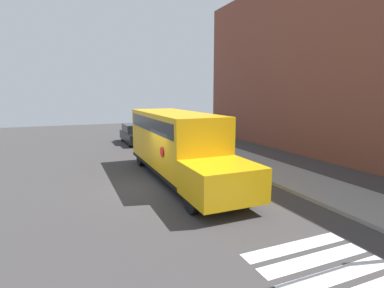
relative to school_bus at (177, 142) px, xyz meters
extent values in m
plane|color=#3A3838|center=(1.07, -1.42, -1.81)|extent=(60.00, 60.00, 0.00)
cube|color=gray|center=(1.07, 5.08, -1.73)|extent=(44.00, 3.00, 0.15)
cube|color=brown|center=(1.07, 11.58, 4.35)|extent=(32.00, 4.00, 12.31)
cube|color=white|center=(7.68, 0.58, -1.80)|extent=(0.50, 3.20, 0.01)
cube|color=white|center=(8.38, 0.58, -1.80)|extent=(0.50, 3.20, 0.01)
cube|color=white|center=(9.08, 0.58, -1.80)|extent=(0.50, 3.20, 0.01)
cube|color=#EAA80F|center=(-0.50, 0.00, 0.02)|extent=(7.71, 2.50, 2.76)
cube|color=#EAA80F|center=(4.54, 0.00, -0.74)|extent=(2.38, 2.50, 1.23)
cube|color=black|center=(-0.50, 0.00, -1.28)|extent=(7.71, 2.54, 0.16)
cube|color=black|center=(-0.50, 0.00, 0.85)|extent=(7.10, 2.53, 0.64)
cylinder|color=red|center=(1.62, -1.29, -0.12)|extent=(0.44, 0.02, 0.44)
cylinder|color=black|center=(4.43, 1.08, -1.31)|extent=(1.00, 0.30, 1.00)
cylinder|color=black|center=(4.43, -1.08, -1.31)|extent=(1.00, 0.30, 1.00)
cylinder|color=black|center=(-3.16, 1.08, -1.31)|extent=(1.00, 0.30, 1.00)
cylinder|color=black|center=(-3.16, -1.08, -1.31)|extent=(1.00, 0.30, 1.00)
cube|color=black|center=(-11.16, 0.38, -1.23)|extent=(4.70, 1.83, 0.71)
cube|color=#1E2328|center=(-11.44, 0.38, -0.55)|extent=(2.63, 1.68, 0.66)
cylinder|color=black|center=(-9.61, 1.17, -1.49)|extent=(0.64, 0.22, 0.64)
cylinder|color=black|center=(-9.61, -0.42, -1.49)|extent=(0.64, 0.22, 0.64)
cylinder|color=black|center=(-12.71, 1.17, -1.49)|extent=(0.64, 0.22, 0.64)
cylinder|color=black|center=(-12.71, -0.42, -1.49)|extent=(0.64, 0.22, 0.64)
camera|label=1|loc=(13.56, -4.97, 2.32)|focal=28.00mm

